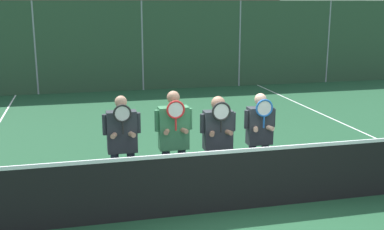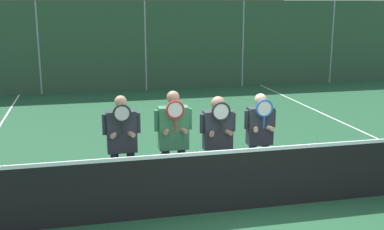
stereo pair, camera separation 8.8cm
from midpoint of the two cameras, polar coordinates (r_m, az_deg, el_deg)
name	(u,v)px [view 1 (the left image)]	position (r m, az deg, el deg)	size (l,w,h in m)	color
ground_plane	(240,209)	(7.70, 5.40, -11.08)	(120.00, 120.00, 0.00)	#1E4C2D
hill_distant	(94,29)	(59.57, -11.57, 9.98)	(94.21, 52.34, 18.32)	slate
clubhouse_building	(87,32)	(25.45, -12.45, 9.61)	(18.60, 5.50, 3.31)	tan
fence_back	(142,46)	(17.64, -6.04, 8.13)	(22.31, 0.06, 3.21)	gray
tennis_net	(241,179)	(7.51, 5.49, -7.52)	(12.00, 0.09, 1.09)	gray
court_line_right_sideline	(377,139)	(12.20, 20.88, -2.65)	(0.05, 16.00, 0.01)	white
player_leftmost	(122,141)	(7.70, -8.59, -3.02)	(0.60, 0.34, 1.75)	#232838
player_center_left	(174,137)	(7.68, -2.51, -2.58)	(0.61, 0.34, 1.81)	#232838
player_center_right	(218,137)	(7.87, 2.77, -2.56)	(0.60, 0.34, 1.69)	white
player_rightmost	(260,134)	(8.22, 7.71, -2.19)	(0.56, 0.34, 1.68)	#232838
car_left_of_center	(80,56)	(21.02, -13.26, 6.78)	(4.13, 1.90, 1.79)	#B2B7BC
car_center	(193,53)	(21.71, -0.04, 7.41)	(4.73, 1.98, 1.86)	#285638
car_right_of_center	(304,51)	(23.08, 12.98, 7.44)	(4.65, 1.95, 1.89)	silver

